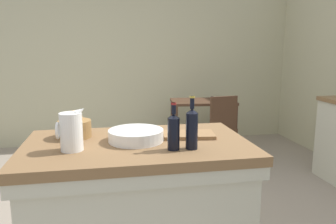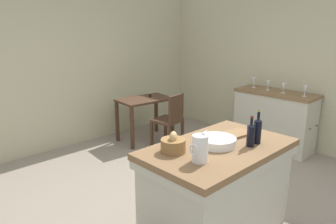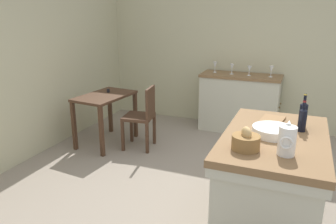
# 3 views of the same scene
# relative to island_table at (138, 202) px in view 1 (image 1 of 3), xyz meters

# --- Properties ---
(ground_plane) EXTENTS (6.76, 6.76, 0.00)m
(ground_plane) POSITION_rel_island_table_xyz_m (0.21, 0.61, -0.48)
(ground_plane) COLOR gray
(wall_back) EXTENTS (5.32, 0.12, 2.60)m
(wall_back) POSITION_rel_island_table_xyz_m (0.21, 3.21, 0.82)
(wall_back) COLOR #B7B28E
(wall_back) RESTS_ON ground
(island_table) EXTENTS (1.43, 0.86, 0.90)m
(island_table) POSITION_rel_island_table_xyz_m (0.00, 0.00, 0.00)
(island_table) COLOR brown
(island_table) RESTS_ON ground
(writing_desk) EXTENTS (0.95, 0.65, 0.80)m
(writing_desk) POSITION_rel_island_table_xyz_m (1.17, 2.47, 0.14)
(writing_desk) COLOR #472D1E
(writing_desk) RESTS_ON ground
(wooden_chair) EXTENTS (0.45, 0.45, 0.91)m
(wooden_chair) POSITION_rel_island_table_xyz_m (1.21, 1.89, 0.01)
(wooden_chair) COLOR #472D1E
(wooden_chair) RESTS_ON ground
(pitcher) EXTENTS (0.17, 0.13, 0.27)m
(pitcher) POSITION_rel_island_table_xyz_m (-0.39, -0.11, 0.53)
(pitcher) COLOR white
(pitcher) RESTS_ON island_table
(wash_bowl) EXTENTS (0.35, 0.35, 0.08)m
(wash_bowl) POSITION_rel_island_table_xyz_m (-0.01, 0.02, 0.45)
(wash_bowl) COLOR white
(wash_bowl) RESTS_ON island_table
(bread_basket) EXTENTS (0.22, 0.22, 0.18)m
(bread_basket) POSITION_rel_island_table_xyz_m (-0.40, 0.19, 0.48)
(bread_basket) COLOR olive
(bread_basket) RESTS_ON island_table
(cutting_board) EXTENTS (0.36, 0.24, 0.02)m
(cutting_board) POSITION_rel_island_table_xyz_m (0.36, 0.07, 0.43)
(cutting_board) COLOR olive
(cutting_board) RESTS_ON island_table
(wine_bottle_dark) EXTENTS (0.07, 0.07, 0.32)m
(wine_bottle_dark) POSITION_rel_island_table_xyz_m (0.31, -0.20, 0.54)
(wine_bottle_dark) COLOR black
(wine_bottle_dark) RESTS_ON island_table
(wine_bottle_amber) EXTENTS (0.07, 0.07, 0.28)m
(wine_bottle_amber) POSITION_rel_island_table_xyz_m (0.20, -0.20, 0.53)
(wine_bottle_amber) COLOR black
(wine_bottle_amber) RESTS_ON island_table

